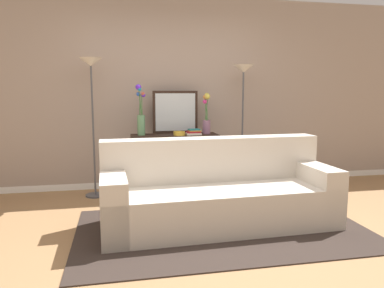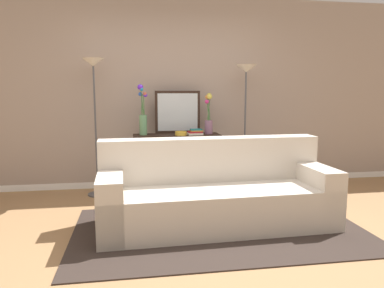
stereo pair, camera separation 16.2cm
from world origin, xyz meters
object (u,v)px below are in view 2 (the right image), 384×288
object	(u,v)px
fruit_bowl	(181,133)
book_stack	(195,132)
floor_lamp_left	(94,89)
floor_lamp_right	(246,92)
couch	(216,195)
vase_short_flowers	(209,117)
console_table	(177,153)
vase_tall_flowers	(143,116)
book_row_under_console	(151,188)
wall_mirror	(178,112)

from	to	relation	value
fruit_bowl	book_stack	size ratio (longest dim) A/B	0.75
floor_lamp_left	floor_lamp_right	xyz separation A→B (m)	(2.02, -0.00, -0.04)
couch	vase_short_flowers	world-z (taller)	vase_short_flowers
console_table	vase_tall_flowers	world-z (taller)	vase_tall_flowers
floor_lamp_right	vase_tall_flowers	distance (m)	1.44
vase_short_flowers	book_stack	bearing A→B (deg)	-152.44
console_table	book_row_under_console	xyz separation A→B (m)	(-0.35, 0.00, -0.49)
couch	floor_lamp_right	xyz separation A→B (m)	(0.71, 1.33, 1.04)
vase_tall_flowers	book_stack	world-z (taller)	vase_tall_flowers
couch	fruit_bowl	size ratio (longest dim) A/B	15.36
book_stack	vase_short_flowers	bearing A→B (deg)	27.56
fruit_bowl	book_row_under_console	world-z (taller)	fruit_bowl
vase_short_flowers	floor_lamp_right	bearing A→B (deg)	-2.58
floor_lamp_left	wall_mirror	xyz separation A→B (m)	(1.10, 0.16, -0.32)
floor_lamp_left	book_row_under_console	world-z (taller)	floor_lamp_left
floor_lamp_right	book_row_under_console	distance (m)	1.85
book_row_under_console	floor_lamp_right	bearing A→B (deg)	-0.36
floor_lamp_left	fruit_bowl	distance (m)	1.25
vase_tall_flowers	book_row_under_console	size ratio (longest dim) A/B	2.64
wall_mirror	book_stack	xyz separation A→B (m)	(0.21, -0.24, -0.26)
floor_lamp_right	book_row_under_console	bearing A→B (deg)	179.64
couch	console_table	world-z (taller)	couch
book_stack	wall_mirror	bearing A→B (deg)	130.36
couch	console_table	distance (m)	1.38
vase_tall_flowers	book_row_under_console	distance (m)	0.99
book_row_under_console	book_stack	bearing A→B (deg)	-8.62
floor_lamp_left	book_row_under_console	xyz separation A→B (m)	(0.71, 0.01, -1.35)
fruit_bowl	vase_tall_flowers	bearing A→B (deg)	166.43
vase_tall_flowers	book_row_under_console	xyz separation A→B (m)	(0.09, -0.00, -0.99)
floor_lamp_right	vase_tall_flowers	size ratio (longest dim) A/B	2.59
vase_short_flowers	book_stack	xyz separation A→B (m)	(-0.20, -0.11, -0.19)
floor_lamp_right	fruit_bowl	xyz separation A→B (m)	(-0.91, -0.11, -0.54)
floor_lamp_right	fruit_bowl	size ratio (longest dim) A/B	11.20
couch	wall_mirror	world-z (taller)	wall_mirror
floor_lamp_left	book_stack	xyz separation A→B (m)	(1.30, -0.08, -0.58)
wall_mirror	fruit_bowl	distance (m)	0.38
couch	wall_mirror	size ratio (longest dim) A/B	3.80
console_table	book_row_under_console	size ratio (longest dim) A/B	4.62
wall_mirror	vase_tall_flowers	distance (m)	0.51
floor_lamp_right	couch	bearing A→B (deg)	-118.19
floor_lamp_left	fruit_bowl	bearing A→B (deg)	-5.51
couch	floor_lamp_left	distance (m)	2.16
console_table	fruit_bowl	xyz separation A→B (m)	(0.04, -0.11, 0.28)
console_table	vase_tall_flowers	bearing A→B (deg)	179.51
book_stack	console_table	bearing A→B (deg)	159.49
book_stack	book_row_under_console	size ratio (longest dim) A/B	0.81
floor_lamp_right	book_stack	size ratio (longest dim) A/B	8.44
vase_tall_flowers	fruit_bowl	world-z (taller)	vase_tall_flowers
vase_tall_flowers	vase_short_flowers	xyz separation A→B (m)	(0.89, 0.01, -0.02)
floor_lamp_right	book_stack	bearing A→B (deg)	-173.42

